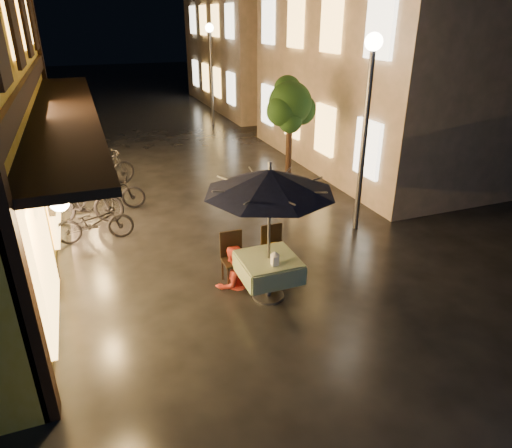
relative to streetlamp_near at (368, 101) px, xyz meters
name	(u,v)px	position (x,y,z in m)	size (l,w,h in m)	color
ground	(269,299)	(-3.00, -2.00, -2.92)	(90.00, 90.00, 0.00)	black
east_building_near	(410,54)	(4.49, 4.50, 0.49)	(7.30, 9.30, 6.80)	#C4AA96
east_building_far	(271,33)	(4.49, 16.00, 0.74)	(7.30, 10.30, 7.30)	#C4AA96
street_tree	(290,106)	(-0.59, 2.51, -0.50)	(1.43, 1.20, 3.15)	black
streetlamp_near	(368,101)	(0.00, 0.00, 0.00)	(0.36, 0.36, 4.23)	#59595E
streetlamp_far	(211,56)	(0.00, 12.00, 0.00)	(0.36, 0.36, 4.23)	#59595E
cafe_table	(268,267)	(-2.98, -1.90, -2.33)	(0.99, 0.99, 0.78)	#59595E
patio_umbrella	(270,181)	(-2.98, -1.90, -0.77)	(2.15, 2.15, 2.46)	#59595E
cafe_chair_left	(233,255)	(-3.38, -1.17, -2.38)	(0.42, 0.42, 0.97)	black
cafe_chair_right	(273,248)	(-2.58, -1.17, -2.38)	(0.42, 0.42, 0.97)	black
table_lantern	(275,257)	(-2.98, -2.17, -2.00)	(0.16, 0.16, 0.25)	white
person_orange	(232,248)	(-3.43, -1.31, -2.16)	(0.73, 0.57, 1.51)	red
person_yellow	(276,245)	(-2.61, -1.38, -2.21)	(0.92, 0.53, 1.42)	#DAAD03
bicycle_0	(94,222)	(-5.67, 1.50, -2.48)	(0.58, 1.65, 0.87)	black
bicycle_1	(83,202)	(-5.84, 2.54, -2.37)	(0.52, 1.83, 1.10)	black
bicycle_2	(109,193)	(-5.22, 3.20, -2.45)	(0.61, 1.76, 0.93)	black
bicycle_3	(105,169)	(-5.18, 5.01, -2.38)	(0.50, 1.77, 1.07)	black
bicycle_4	(84,170)	(-5.75, 5.39, -2.47)	(0.60, 1.72, 0.90)	black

